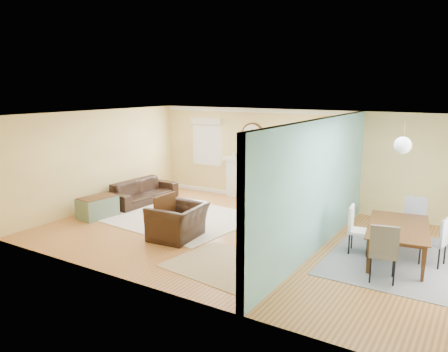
{
  "coord_description": "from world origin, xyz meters",
  "views": [
    {
      "loc": [
        4.31,
        -7.94,
        3.19
      ],
      "look_at": [
        -0.8,
        0.3,
        1.2
      ],
      "focal_mm": 35.0,
      "sensor_mm": 36.0,
      "label": 1
    }
  ],
  "objects_px": {
    "sofa": "(142,192)",
    "green_chair": "(286,200)",
    "eames_chair": "(178,222)",
    "credenza": "(326,211)",
    "dining_table": "(399,243)"
  },
  "relations": [
    {
      "from": "credenza",
      "to": "dining_table",
      "type": "bearing_deg",
      "value": -32.47
    },
    {
      "from": "credenza",
      "to": "dining_table",
      "type": "xyz_separation_m",
      "value": [
        1.8,
        -1.14,
        -0.07
      ]
    },
    {
      "from": "sofa",
      "to": "green_chair",
      "type": "distance_m",
      "value": 4.01
    },
    {
      "from": "eames_chair",
      "to": "dining_table",
      "type": "distance_m",
      "value": 4.41
    },
    {
      "from": "credenza",
      "to": "dining_table",
      "type": "distance_m",
      "value": 2.13
    },
    {
      "from": "sofa",
      "to": "credenza",
      "type": "distance_m",
      "value": 5.14
    },
    {
      "from": "eames_chair",
      "to": "credenza",
      "type": "relative_size",
      "value": 0.79
    },
    {
      "from": "eames_chair",
      "to": "dining_table",
      "type": "relative_size",
      "value": 0.6
    },
    {
      "from": "sofa",
      "to": "green_chair",
      "type": "xyz_separation_m",
      "value": [
        3.87,
        1.08,
        0.04
      ]
    },
    {
      "from": "green_chair",
      "to": "dining_table",
      "type": "bearing_deg",
      "value": -167.87
    },
    {
      "from": "eames_chair",
      "to": "credenza",
      "type": "distance_m",
      "value": 3.39
    },
    {
      "from": "green_chair",
      "to": "sofa",
      "type": "bearing_deg",
      "value": 56.95
    },
    {
      "from": "sofa",
      "to": "eames_chair",
      "type": "bearing_deg",
      "value": -123.06
    },
    {
      "from": "eames_chair",
      "to": "dining_table",
      "type": "height_order",
      "value": "eames_chair"
    },
    {
      "from": "sofa",
      "to": "credenza",
      "type": "bearing_deg",
      "value": -82.87
    }
  ]
}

